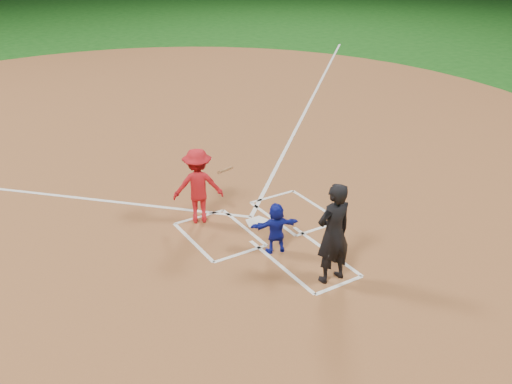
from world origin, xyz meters
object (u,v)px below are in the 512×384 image
home_plate (258,222)px  umpire (333,233)px  batter_at_plate (198,186)px  catcher (276,228)px

home_plate → umpire: 2.73m
home_plate → umpire: umpire is taller
batter_at_plate → home_plate: bearing=-36.4°
batter_at_plate → catcher: bearing=-69.8°
home_plate → batter_at_plate: (-1.04, 0.77, 0.84)m
umpire → batter_at_plate: (-1.04, 3.32, -0.13)m
catcher → home_plate: bearing=-88.5°
catcher → batter_at_plate: 2.11m
umpire → batter_at_plate: bearing=-72.5°
home_plate → umpire: bearing=89.8°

